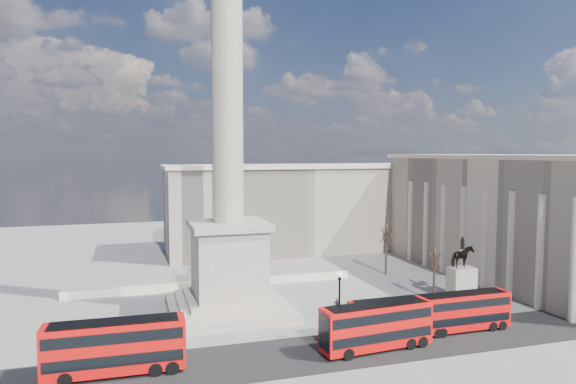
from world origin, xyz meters
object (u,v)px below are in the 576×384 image
(victorian_lamp, at_px, (339,301))
(pedestrian_crossing, at_px, (337,305))
(red_bus_c, at_px, (377,326))
(nelsons_column, at_px, (228,204))
(equestrian_statue, at_px, (461,279))
(pedestrian_standing, at_px, (500,300))
(pedestrian_walking, at_px, (404,304))
(red_bus_a, at_px, (116,347))
(red_bus_b, at_px, (398,318))
(red_bus_d, at_px, (465,311))

(victorian_lamp, relative_size, pedestrian_crossing, 4.18)
(red_bus_c, bearing_deg, nelsons_column, 120.35)
(equestrian_statue, relative_size, pedestrian_standing, 5.51)
(equestrian_statue, xyz_separation_m, pedestrian_walking, (-9.06, -1.51, -1.96))
(equestrian_statue, xyz_separation_m, pedestrian_standing, (3.39, -3.14, -2.13))
(nelsons_column, distance_m, red_bus_c, 22.28)
(red_bus_a, distance_m, pedestrian_walking, 33.40)
(victorian_lamp, distance_m, pedestrian_walking, 13.82)
(red_bus_b, height_order, pedestrian_crossing, red_bus_b)
(victorian_lamp, bearing_deg, red_bus_d, -2.48)
(red_bus_a, distance_m, pedestrian_standing, 45.28)
(nelsons_column, relative_size, pedestrian_standing, 33.05)
(red_bus_d, relative_size, pedestrian_standing, 6.75)
(pedestrian_crossing, bearing_deg, red_bus_b, 140.73)
(red_bus_a, distance_m, red_bus_d, 35.07)
(red_bus_c, relative_size, pedestrian_walking, 6.11)
(red_bus_b, xyz_separation_m, pedestrian_crossing, (-2.57, 9.82, -1.29))
(red_bus_a, bearing_deg, pedestrian_walking, 15.92)
(nelsons_column, relative_size, pedestrian_crossing, 28.64)
(victorian_lamp, height_order, pedestrian_standing, victorian_lamp)
(red_bus_b, relative_size, red_bus_d, 1.00)
(nelsons_column, bearing_deg, red_bus_d, -31.48)
(equestrian_statue, distance_m, pedestrian_standing, 5.09)
(pedestrian_crossing, bearing_deg, red_bus_a, 59.11)
(red_bus_a, distance_m, equestrian_statue, 42.53)
(nelsons_column, bearing_deg, equestrian_statue, -8.97)
(red_bus_a, distance_m, red_bus_c, 23.80)
(red_bus_b, xyz_separation_m, pedestrian_walking, (5.14, 7.82, -1.23))
(pedestrian_walking, height_order, pedestrian_crossing, pedestrian_walking)
(red_bus_b, distance_m, equestrian_statue, 17.01)
(red_bus_d, distance_m, victorian_lamp, 14.27)
(pedestrian_standing, bearing_deg, red_bus_c, 8.18)
(red_bus_b, height_order, pedestrian_standing, red_bus_b)
(equestrian_statue, bearing_deg, pedestrian_walking, -170.53)
(pedestrian_crossing, bearing_deg, nelsons_column, 17.54)
(red_bus_b, xyz_separation_m, red_bus_d, (7.92, 0.01, -0.00))
(nelsons_column, height_order, pedestrian_standing, nelsons_column)
(red_bus_b, bearing_deg, nelsons_column, 136.77)
(red_bus_d, bearing_deg, pedestrian_walking, 108.91)
(victorian_lamp, relative_size, pedestrian_walking, 3.92)
(red_bus_a, xyz_separation_m, victorian_lamp, (20.97, 1.26, 1.81))
(red_bus_a, relative_size, pedestrian_standing, 7.74)
(victorian_lamp, height_order, pedestrian_crossing, victorian_lamp)
(nelsons_column, xyz_separation_m, victorian_lamp, (8.59, -13.28, -8.64))
(red_bus_a, xyz_separation_m, red_bus_d, (35.06, 0.65, -0.31))
(pedestrian_walking, distance_m, pedestrian_crossing, 7.96)
(red_bus_b, distance_m, pedestrian_crossing, 10.23)
(nelsons_column, distance_m, pedestrian_crossing, 17.62)
(red_bus_b, relative_size, red_bus_c, 0.90)
(red_bus_b, height_order, pedestrian_walking, red_bus_b)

